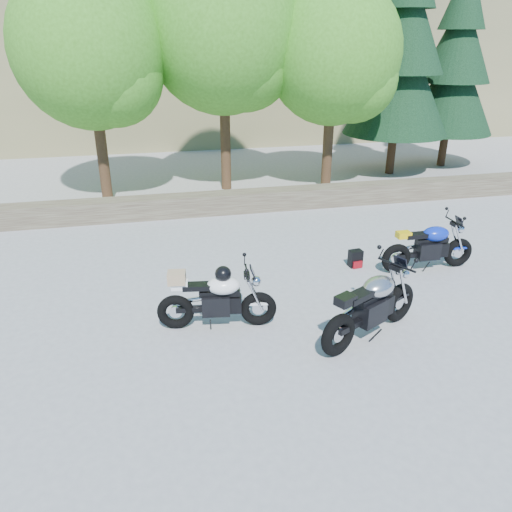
{
  "coord_description": "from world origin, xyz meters",
  "views": [
    {
      "loc": [
        -1.42,
        -6.25,
        4.02
      ],
      "look_at": [
        0.2,
        1.0,
        0.75
      ],
      "focal_mm": 35.0,
      "sensor_mm": 36.0,
      "label": 1
    }
  ],
  "objects_px": {
    "backpack": "(355,259)",
    "silver_bike": "(372,306)",
    "white_bike": "(216,298)",
    "blue_bike": "(429,247)"
  },
  "relations": [
    {
      "from": "silver_bike",
      "to": "blue_bike",
      "type": "distance_m",
      "value": 2.77
    },
    {
      "from": "backpack",
      "to": "blue_bike",
      "type": "bearing_deg",
      "value": -23.57
    },
    {
      "from": "silver_bike",
      "to": "backpack",
      "type": "distance_m",
      "value": 2.45
    },
    {
      "from": "white_bike",
      "to": "blue_bike",
      "type": "distance_m",
      "value": 4.31
    },
    {
      "from": "backpack",
      "to": "silver_bike",
      "type": "bearing_deg",
      "value": -113.96
    },
    {
      "from": "white_bike",
      "to": "backpack",
      "type": "bearing_deg",
      "value": 36.44
    },
    {
      "from": "silver_bike",
      "to": "blue_bike",
      "type": "relative_size",
      "value": 1.01
    },
    {
      "from": "white_bike",
      "to": "blue_bike",
      "type": "relative_size",
      "value": 0.97
    },
    {
      "from": "blue_bike",
      "to": "backpack",
      "type": "xyz_separation_m",
      "value": [
        -1.27,
        0.4,
        -0.29
      ]
    },
    {
      "from": "silver_bike",
      "to": "blue_bike",
      "type": "xyz_separation_m",
      "value": [
        2.02,
        1.9,
        -0.04
      ]
    }
  ]
}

